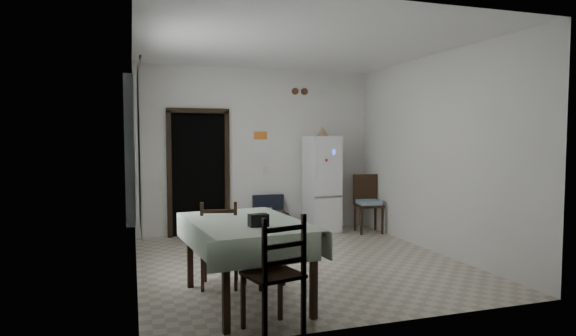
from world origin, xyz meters
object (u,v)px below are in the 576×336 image
Objects in this scene: corner_chair at (369,204)px; dining_table at (246,261)px; fridge at (322,184)px; dining_chair_far_right at (264,247)px; dining_chair_near_head at (273,273)px; navy_seat at (271,215)px; dining_chair_far_left at (220,243)px.

corner_chair is 0.63× the size of dining_table.
corner_chair is (0.74, -0.38, -0.34)m from fridge.
dining_chair_near_head reaches higher than dining_chair_far_right.
dining_table reaches higher than navy_seat.
dining_chair_far_right reaches higher than dining_table.
corner_chair reaches higher than dining_chair_far_left.
corner_chair is at bearing -159.40° from dining_chair_far_right.
dining_chair_near_head is (-1.15, -4.04, 0.19)m from navy_seat.
dining_table is at bearing -110.58° from navy_seat.
corner_chair reaches higher than dining_chair_far_right.
fridge is 1.67× the size of corner_chair.
navy_seat is 4.20m from dining_chair_near_head.
dining_chair_far_right is 1.34m from dining_chair_near_head.
corner_chair is at bearing -30.08° from fridge.
fridge is at bearing -118.57° from dining_chair_far_left.
dining_chair_far_left is at bearing -134.12° from fridge.
fridge is at bearing 50.34° from dining_table.
dining_chair_far_left is 1.14× the size of dining_chair_far_right.
navy_seat is 1.74m from corner_chair.
fridge reaches higher than dining_chair_near_head.
navy_seat is at bearing -129.71° from dining_chair_far_right.
corner_chair is 4.63m from dining_chair_near_head.
dining_chair_near_head is at bearing -120.24° from fridge.
dining_chair_near_head is at bearing -92.57° from dining_table.
navy_seat is at bearing -104.65° from dining_chair_far_left.
navy_seat is 0.65× the size of corner_chair.
dining_table is 0.58m from dining_chair_far_right.
dining_chair_far_left is at bearing -134.61° from corner_chair.
fridge is 1.64× the size of dining_chair_near_head.
dining_chair_far_right is at bearing 50.75° from dining_table.
dining_chair_far_right reaches higher than navy_seat.
dining_table is at bearing -101.05° from dining_chair_near_head.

